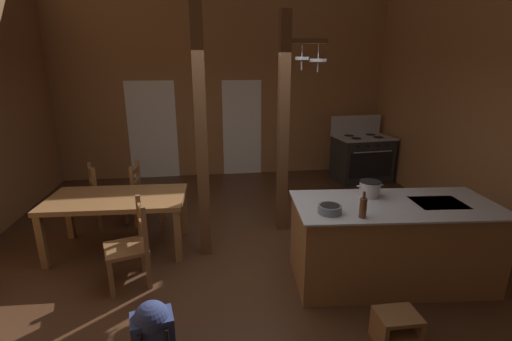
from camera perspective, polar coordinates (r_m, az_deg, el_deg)
ground_plane at (r=4.45m, az=-0.90°, el=-15.92°), size 7.71×8.65×0.10m
wall_back at (r=7.73m, az=-5.08°, el=16.45°), size 7.71×0.14×4.67m
glazed_door_back_left at (r=7.82m, az=-16.30°, el=6.19°), size 1.00×0.01×2.05m
glazed_panel_back_right at (r=7.80m, az=-2.25°, el=6.80°), size 0.84×0.01×2.05m
kitchen_island at (r=4.26m, az=20.93°, el=-10.74°), size 2.24×1.15×0.92m
stove_range at (r=7.78m, az=16.63°, el=2.02°), size 1.20×0.89×1.32m
support_post_with_pot_rack at (r=4.93m, az=4.78°, el=8.02°), size 0.64×0.23×3.02m
support_post_center at (r=4.26m, az=-8.80°, el=5.21°), size 0.14×0.14×3.02m
step_stool at (r=3.55m, az=21.70°, el=-22.22°), size 0.37×0.29×0.30m
dining_table at (r=4.87m, az=-21.43°, el=-4.90°), size 1.75×0.99×0.74m
ladderback_chair_near_window at (r=5.85m, az=-23.20°, el=-3.66°), size 0.58×0.58×0.95m
ladderback_chair_by_post at (r=5.65m, az=-17.26°, el=-3.74°), size 0.47×0.47×0.95m
ladderback_chair_at_table_end at (r=4.17m, az=-19.48°, el=-11.31°), size 0.55×0.55×0.95m
backpack at (r=3.16m, az=-16.25°, el=-23.92°), size 0.36×0.34×0.60m
stockpot_on_counter at (r=4.17m, az=17.84°, el=-2.81°), size 0.31×0.23×0.18m
mixing_bowl_on_counter at (r=3.62m, az=11.78°, el=-6.11°), size 0.24×0.24×0.08m
bottle_tall_on_counter at (r=3.57m, az=16.86°, el=-5.70°), size 0.07×0.07×0.26m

